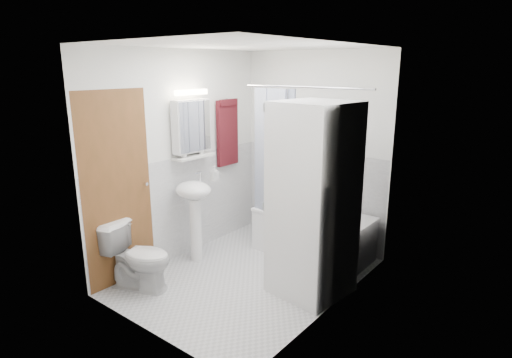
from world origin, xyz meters
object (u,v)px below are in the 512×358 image
Objects in this scene: washer_dryer at (313,201)px; toilet at (139,257)px; sink at (194,202)px; bathtub at (313,232)px.

washer_dryer is 1.84m from toilet.
sink is 1.47m from washer_dryer.
sink is at bearing -17.54° from toilet.
sink is 0.55× the size of washer_dryer.
sink is 0.90m from toilet.
sink reaches higher than bathtub.
bathtub is 1.09m from washer_dryer.
washer_dryer reaches higher than sink.
sink is at bearing -136.00° from bathtub.
washer_dryer is (1.43, 0.21, 0.25)m from sink.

